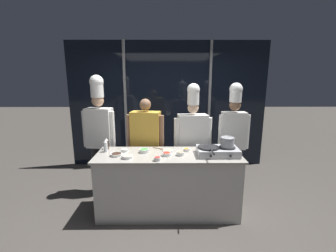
{
  "coord_description": "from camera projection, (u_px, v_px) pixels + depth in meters",
  "views": [
    {
      "loc": [
        -0.02,
        -3.01,
        1.95
      ],
      "look_at": [
        0.0,
        0.25,
        1.24
      ],
      "focal_mm": 24.0,
      "sensor_mm": 36.0,
      "label": 1
    }
  ],
  "objects": [
    {
      "name": "ground_plane",
      "position": [
        168.0,
        211.0,
        3.35
      ],
      "size": [
        24.0,
        24.0,
        0.0
      ],
      "primitive_type": "plane",
      "color": "#47423D"
    },
    {
      "name": "window_wall_back",
      "position": [
        167.0,
        105.0,
        4.88
      ],
      "size": [
        4.25,
        0.09,
        2.7
      ],
      "color": "black",
      "rests_on": "ground_plane"
    },
    {
      "name": "demo_counter",
      "position": [
        168.0,
        183.0,
        3.26
      ],
      "size": [
        2.04,
        0.69,
        0.89
      ],
      "color": "beige",
      "rests_on": "ground_plane"
    },
    {
      "name": "portable_stove",
      "position": [
        218.0,
        151.0,
        3.12
      ],
      "size": [
        0.56,
        0.37,
        0.11
      ],
      "color": "#B2B5BA",
      "rests_on": "demo_counter"
    },
    {
      "name": "frying_pan",
      "position": [
        209.0,
        146.0,
        3.1
      ],
      "size": [
        0.3,
        0.53,
        0.04
      ],
      "color": "#232326",
      "rests_on": "portable_stove"
    },
    {
      "name": "stock_pot",
      "position": [
        227.0,
        142.0,
        3.09
      ],
      "size": [
        0.21,
        0.19,
        0.14
      ],
      "color": "#93969B",
      "rests_on": "portable_stove"
    },
    {
      "name": "squeeze_bottle_soy",
      "position": [
        107.0,
        144.0,
        3.37
      ],
      "size": [
        0.06,
        0.06,
        0.17
      ],
      "color": "#332319",
      "rests_on": "demo_counter"
    },
    {
      "name": "squeeze_bottle_clear",
      "position": [
        106.0,
        146.0,
        3.24
      ],
      "size": [
        0.06,
        0.06,
        0.19
      ],
      "color": "white",
      "rests_on": "demo_counter"
    },
    {
      "name": "prep_bowl_bell_pepper",
      "position": [
        157.0,
        159.0,
        2.9
      ],
      "size": [
        0.09,
        0.09,
        0.05
      ],
      "color": "white",
      "rests_on": "demo_counter"
    },
    {
      "name": "prep_bowl_soy_glaze",
      "position": [
        116.0,
        154.0,
        3.09
      ],
      "size": [
        0.17,
        0.17,
        0.04
      ],
      "color": "white",
      "rests_on": "demo_counter"
    },
    {
      "name": "prep_bowl_carrots",
      "position": [
        186.0,
        150.0,
        3.28
      ],
      "size": [
        0.09,
        0.09,
        0.04
      ],
      "color": "white",
      "rests_on": "demo_counter"
    },
    {
      "name": "prep_bowl_scallions",
      "position": [
        144.0,
        150.0,
        3.23
      ],
      "size": [
        0.15,
        0.15,
        0.05
      ],
      "color": "white",
      "rests_on": "demo_counter"
    },
    {
      "name": "prep_bowl_mushrooms",
      "position": [
        180.0,
        153.0,
        3.1
      ],
      "size": [
        0.11,
        0.11,
        0.05
      ],
      "color": "white",
      "rests_on": "demo_counter"
    },
    {
      "name": "prep_bowl_ginger",
      "position": [
        168.0,
        151.0,
        3.25
      ],
      "size": [
        0.16,
        0.16,
        0.03
      ],
      "color": "white",
      "rests_on": "demo_counter"
    },
    {
      "name": "prep_bowl_chili_flakes",
      "position": [
        167.0,
        154.0,
        3.09
      ],
      "size": [
        0.12,
        0.12,
        0.05
      ],
      "color": "white",
      "rests_on": "demo_counter"
    },
    {
      "name": "prep_bowl_chicken",
      "position": [
        125.0,
        150.0,
        3.27
      ],
      "size": [
        0.1,
        0.1,
        0.04
      ],
      "color": "white",
      "rests_on": "demo_counter"
    },
    {
      "name": "prep_bowl_shrimp",
      "position": [
        127.0,
        156.0,
        3.0
      ],
      "size": [
        0.15,
        0.15,
        0.04
      ],
      "color": "white",
      "rests_on": "demo_counter"
    },
    {
      "name": "serving_spoon_solid",
      "position": [
        161.0,
        149.0,
        3.37
      ],
      "size": [
        0.18,
        0.13,
        0.02
      ],
      "color": "olive",
      "rests_on": "demo_counter"
    },
    {
      "name": "chef_head",
      "position": [
        99.0,
        126.0,
        3.68
      ],
      "size": [
        0.55,
        0.28,
        1.99
      ],
      "rotation": [
        0.0,
        0.0,
        3.0
      ],
      "color": "#232326",
      "rests_on": "ground_plane"
    },
    {
      "name": "person_guest",
      "position": [
        146.0,
        138.0,
        3.72
      ],
      "size": [
        0.61,
        0.31,
        1.61
      ],
      "rotation": [
        0.0,
        0.0,
        2.99
      ],
      "color": "#4C4C51",
      "rests_on": "ground_plane"
    },
    {
      "name": "chef_sous",
      "position": [
        192.0,
        134.0,
        3.72
      ],
      "size": [
        0.63,
        0.29,
        1.86
      ],
      "rotation": [
        0.0,
        0.0,
        3.24
      ],
      "color": "#2D3856",
      "rests_on": "ground_plane"
    },
    {
      "name": "chef_line",
      "position": [
        234.0,
        129.0,
        3.74
      ],
      "size": [
        0.52,
        0.21,
        1.87
      ],
      "rotation": [
        0.0,
        0.0,
        3.15
      ],
      "color": "#2D3856",
      "rests_on": "ground_plane"
    }
  ]
}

